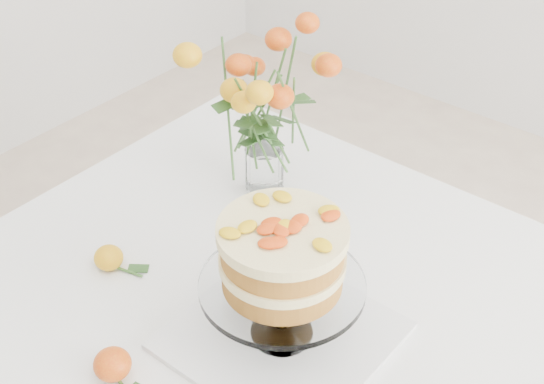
# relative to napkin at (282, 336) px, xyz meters

# --- Properties ---
(table) EXTENTS (1.43, 0.93, 0.76)m
(table) POSITION_rel_napkin_xyz_m (0.10, 0.08, -0.09)
(table) COLOR tan
(table) RESTS_ON ground
(napkin) EXTENTS (0.31, 0.31, 0.01)m
(napkin) POSITION_rel_napkin_xyz_m (0.00, 0.00, 0.00)
(napkin) COLOR white
(napkin) RESTS_ON table
(cake_stand) EXTENTS (0.25, 0.25, 0.23)m
(cake_stand) POSITION_rel_napkin_xyz_m (0.00, -0.00, 0.16)
(cake_stand) COLOR white
(cake_stand) RESTS_ON napkin
(rose_vase) EXTENTS (0.31, 0.31, 0.38)m
(rose_vase) POSITION_rel_napkin_xyz_m (-0.28, 0.29, 0.22)
(rose_vase) COLOR white
(rose_vase) RESTS_ON table
(loose_rose_near) EXTENTS (0.09, 0.05, 0.04)m
(loose_rose_near) POSITION_rel_napkin_xyz_m (-0.34, -0.06, 0.02)
(loose_rose_near) COLOR orange
(loose_rose_near) RESTS_ON table
(loose_rose_far) EXTENTS (0.10, 0.06, 0.05)m
(loose_rose_far) POSITION_rel_napkin_xyz_m (-0.15, -0.22, 0.02)
(loose_rose_far) COLOR red
(loose_rose_far) RESTS_ON table
(stray_petal_a) EXTENTS (0.03, 0.02, 0.00)m
(stray_petal_a) POSITION_rel_napkin_xyz_m (-0.02, -0.02, -0.00)
(stray_petal_a) COLOR #E4B00E
(stray_petal_a) RESTS_ON table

